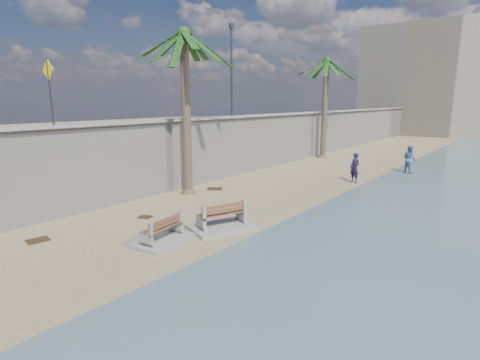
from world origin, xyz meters
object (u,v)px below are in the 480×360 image
Objects in this scene: person_b at (409,158)px; palm_back at (327,63)px; palm_mid at (184,35)px; bench_far at (222,218)px; person_a at (355,166)px; bench_near at (162,231)px.

palm_back is at bearing 10.06° from person_b.
palm_mid is at bearing 89.30° from person_b.
palm_mid is 4.32× the size of person_b.
bench_far is 1.37× the size of person_a.
bench_far is at bearing -74.76° from palm_back.
person_a is at bearing 53.55° from palm_mid.
palm_mid is 11.29m from person_a.
person_a is (5.50, 7.45, -6.46)m from palm_mid.
person_a is at bearing 85.92° from bench_far.
person_b reaches higher than bench_near.
palm_back is 11.26m from person_a.
person_a is (5.59, -7.42, -6.37)m from palm_back.
palm_mid is 14.87m from palm_back.
bench_far is 10.42m from person_a.
bench_near is 1.10× the size of person_a.
palm_back reaches higher than bench_far.
person_a reaches higher than bench_far.
person_a is at bearing 83.53° from bench_near.
bench_near is 0.25× the size of palm_mid.
bench_near is at bearing -51.32° from palm_mid.
bench_near is 0.80× the size of bench_far.
palm_back is (-4.85, 17.79, 6.92)m from bench_far.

